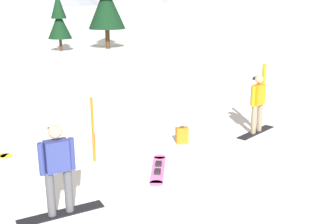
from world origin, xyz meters
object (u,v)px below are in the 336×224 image
Objects in this scene: pine_tree_short at (59,20)px; trail_marker_pole at (93,130)px; loose_snowboard_near_right at (158,169)px; backpack_orange at (182,135)px; snowboarder_midground at (258,102)px; snowboarder_foreground at (58,169)px.

trail_marker_pole is at bearing -91.56° from pine_tree_short.
backpack_orange reaches higher than loose_snowboard_near_right.
pine_tree_short is (-4.16, 20.61, 1.28)m from snowboarder_midground.
pine_tree_short reaches higher than snowboarder_midground.
snowboarder_midground is 4.16× the size of backpack_orange.
snowboarder_foreground is at bearing -93.63° from pine_tree_short.
pine_tree_short is at bearing 91.86° from loose_snowboard_near_right.
backpack_orange is at bearing 12.77° from trail_marker_pole.
snowboarder_midground is 4.80m from trail_marker_pole.
snowboarder_foreground is at bearing -148.90° from loose_snowboard_near_right.
backpack_orange is at bearing 53.53° from loose_snowboard_near_right.
snowboarder_midground reaches higher than snowboarder_foreground.
backpack_orange is at bearing 40.44° from snowboarder_foreground.
loose_snowboard_near_right is at bearing -88.14° from pine_tree_short.
snowboarder_midground reaches higher than backpack_orange.
snowboarder_foreground reaches higher than loose_snowboard_near_right.
snowboarder_foreground is 4.42m from backpack_orange.
snowboarder_foreground reaches higher than trail_marker_pole.
pine_tree_short is (-1.83, 20.77, 1.99)m from backpack_orange.
snowboarder_foreground reaches higher than backpack_orange.
snowboarder_midground is 3.92m from loose_snowboard_near_right.
backpack_orange is at bearing -176.02° from snowboarder_midground.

